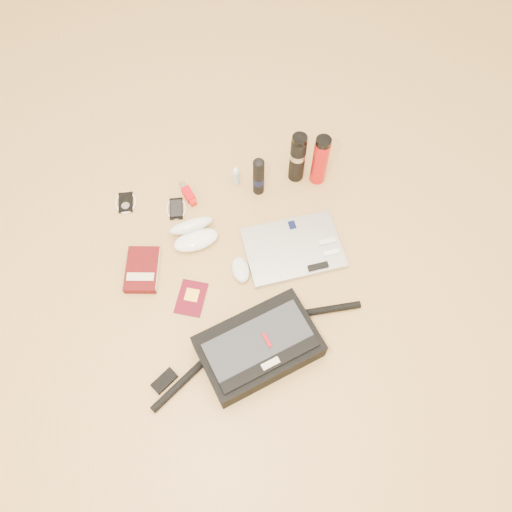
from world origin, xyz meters
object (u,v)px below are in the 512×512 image
Objects in this scene: laptop at (294,248)px; thermos_red at (320,160)px; messenger_bag at (258,347)px; thermos_black at (298,158)px; book at (143,270)px.

thermos_red is (0.17, 0.31, 0.11)m from laptop.
laptop is at bearing 43.69° from messenger_bag.
thermos_black is (0.30, 0.70, 0.07)m from messenger_bag.
thermos_red reaches higher than laptop.
thermos_red is at bearing -19.50° from thermos_black.
thermos_black is 0.09m from thermos_red.
laptop is 1.53× the size of thermos_black.
messenger_bag is 3.22× the size of thermos_red.
messenger_bag is 0.53m from book.
thermos_black is at bearing 50.70° from messenger_bag.
thermos_red is (0.75, 0.28, 0.11)m from book.
book is at bearing 175.18° from laptop.
book is (-0.58, 0.02, 0.00)m from laptop.
book is 0.84× the size of thermos_black.
thermos_red is at bearing 32.68° from book.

